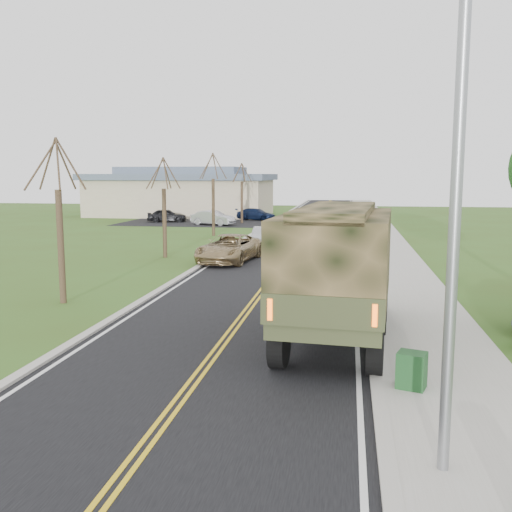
% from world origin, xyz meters
% --- Properties ---
extents(ground, '(160.00, 160.00, 0.00)m').
position_xyz_m(ground, '(0.00, 0.00, 0.00)').
color(ground, '#384F1A').
rests_on(ground, ground).
extents(road, '(8.00, 120.00, 0.01)m').
position_xyz_m(road, '(0.00, 40.00, 0.01)').
color(road, black).
rests_on(road, ground).
extents(curb_right, '(0.30, 120.00, 0.12)m').
position_xyz_m(curb_right, '(4.15, 40.00, 0.06)').
color(curb_right, '#9E998E').
rests_on(curb_right, ground).
extents(sidewalk_right, '(3.20, 120.00, 0.10)m').
position_xyz_m(sidewalk_right, '(5.90, 40.00, 0.05)').
color(sidewalk_right, '#9E998E').
rests_on(sidewalk_right, ground).
extents(curb_left, '(0.30, 120.00, 0.10)m').
position_xyz_m(curb_left, '(-4.15, 40.00, 0.05)').
color(curb_left, '#9E998E').
rests_on(curb_left, ground).
extents(street_light, '(1.65, 0.22, 8.00)m').
position_xyz_m(street_light, '(4.90, -0.50, 4.43)').
color(street_light, gray).
rests_on(street_light, ground).
extents(bare_tree_a, '(1.93, 2.26, 6.08)m').
position_xyz_m(bare_tree_a, '(-7.00, 10.00, 2.63)').
color(bare_tree_a, '#38281C').
rests_on(bare_tree_a, ground).
extents(bare_tree_b, '(1.83, 2.14, 5.73)m').
position_xyz_m(bare_tree_b, '(-7.00, 22.00, 2.48)').
color(bare_tree_b, '#38281C').
rests_on(bare_tree_b, ground).
extents(bare_tree_c, '(2.04, 2.39, 6.42)m').
position_xyz_m(bare_tree_c, '(-7.00, 34.00, 2.78)').
color(bare_tree_c, '#38281C').
rests_on(bare_tree_c, ground).
extents(bare_tree_d, '(1.88, 2.20, 5.91)m').
position_xyz_m(bare_tree_d, '(-7.00, 46.00, 2.55)').
color(bare_tree_d, '#38281C').
rests_on(bare_tree_d, ground).
extents(commercial_building, '(25.50, 21.50, 5.65)m').
position_xyz_m(commercial_building, '(-15.98, 55.97, 2.69)').
color(commercial_building, tan).
rests_on(commercial_building, ground).
extents(military_truck, '(3.33, 8.01, 3.90)m').
position_xyz_m(military_truck, '(3.18, 6.67, 2.23)').
color(military_truck, black).
rests_on(military_truck, ground).
extents(suv_champagne, '(3.17, 5.66, 1.50)m').
position_xyz_m(suv_champagne, '(-3.00, 20.95, 0.75)').
color(suv_champagne, '#8F7851').
rests_on(suv_champagne, ground).
extents(sedan_silver, '(1.53, 4.12, 1.34)m').
position_xyz_m(sedan_silver, '(-2.03, 27.44, 0.67)').
color(sedan_silver, '#AEAFB3').
rests_on(sedan_silver, ground).
extents(utility_box_near, '(0.72, 0.66, 0.80)m').
position_xyz_m(utility_box_near, '(4.87, 2.99, 0.50)').
color(utility_box_near, '#18431D').
rests_on(utility_box_near, sidewalk_right).
extents(lot_car_dark, '(4.21, 2.47, 1.34)m').
position_xyz_m(lot_car_dark, '(-14.73, 46.07, 0.67)').
color(lot_car_dark, black).
rests_on(lot_car_dark, ground).
extents(lot_car_silver, '(4.49, 2.69, 1.40)m').
position_xyz_m(lot_car_silver, '(-9.29, 43.34, 0.70)').
color(lot_car_silver, '#A9A9AE').
rests_on(lot_car_silver, ground).
extents(lot_car_navy, '(4.64, 2.99, 1.25)m').
position_xyz_m(lot_car_navy, '(-6.20, 50.00, 0.63)').
color(lot_car_navy, '#0E1835').
rests_on(lot_car_navy, ground).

